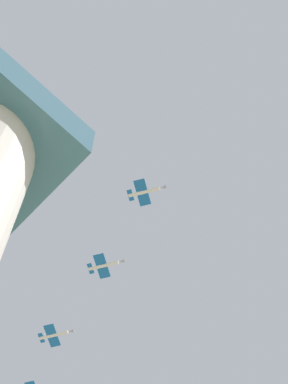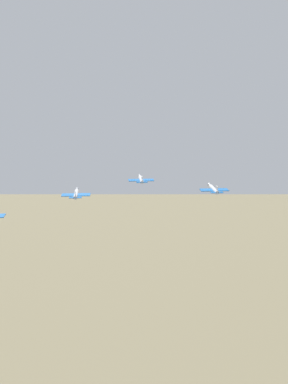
# 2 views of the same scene
# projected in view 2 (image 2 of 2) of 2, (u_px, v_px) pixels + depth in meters

# --- Properties ---
(jet_lead) EXTENTS (10.75, 8.57, 2.37)m
(jet_lead) POSITION_uv_depth(u_px,v_px,m) (141.00, 179.00, 160.13)
(jet_lead) COLOR white
(jet_port_inner) EXTENTS (10.75, 8.57, 2.37)m
(jet_port_inner) POSITION_uv_depth(u_px,v_px,m) (76.00, 194.00, 141.66)
(jet_port_inner) COLOR white
(jet_starboard_inner) EXTENTS (10.75, 8.57, 2.37)m
(jet_starboard_inner) POSITION_uv_depth(u_px,v_px,m) (214.00, 189.00, 144.66)
(jet_starboard_inner) COLOR white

